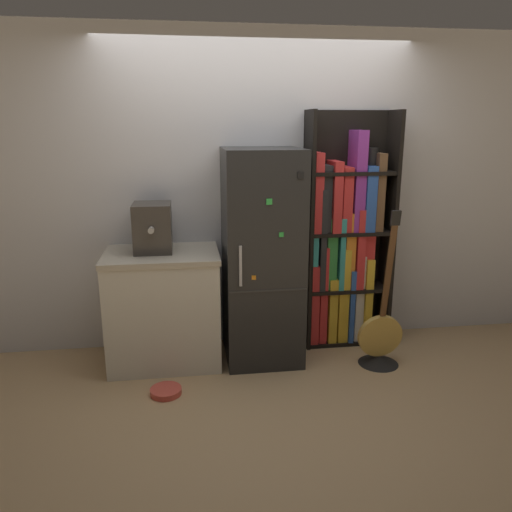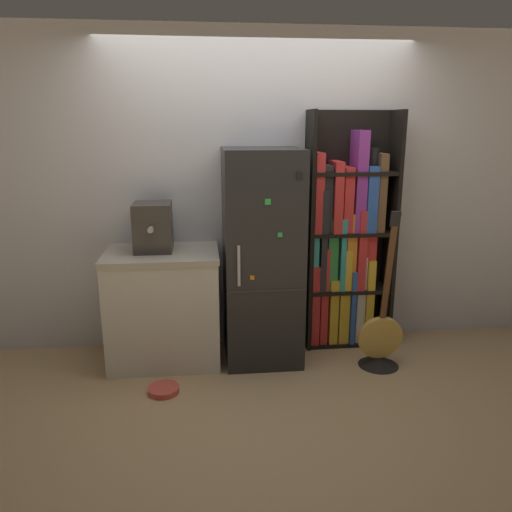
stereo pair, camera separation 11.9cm
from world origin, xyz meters
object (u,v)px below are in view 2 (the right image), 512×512
at_px(refrigerator, 262,257).
at_px(guitar, 380,345).
at_px(espresso_machine, 153,227).
at_px(bookshelf, 345,244).
at_px(pet_bowl, 164,389).

bearing_deg(refrigerator, guitar, -18.53).
bearing_deg(espresso_machine, bookshelf, 4.77).
xyz_separation_m(bookshelf, pet_bowl, (-1.49, -0.72, -0.85)).
bearing_deg(bookshelf, guitar, -70.18).
relative_size(bookshelf, guitar, 1.56).
relative_size(bookshelf, espresso_machine, 5.18).
bearing_deg(guitar, espresso_machine, 168.30).
height_order(refrigerator, bookshelf, bookshelf).
height_order(refrigerator, pet_bowl, refrigerator).
relative_size(bookshelf, pet_bowl, 8.79).
height_order(guitar, pet_bowl, guitar).
bearing_deg(bookshelf, espresso_machine, -175.23).
height_order(refrigerator, guitar, refrigerator).
xyz_separation_m(refrigerator, guitar, (0.90, -0.30, -0.66)).
bearing_deg(espresso_machine, guitar, -11.70).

